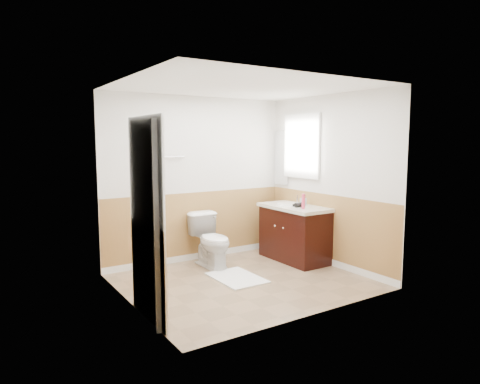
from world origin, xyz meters
TOP-DOWN VIEW (x-y plane):
  - floor at (0.00, 0.00)m, footprint 3.00×3.00m
  - ceiling at (0.00, 0.00)m, footprint 3.00×3.00m
  - wall_back at (0.00, 1.30)m, footprint 3.00×0.00m
  - wall_front at (0.00, -1.30)m, footprint 3.00×0.00m
  - wall_left at (-1.50, 0.00)m, footprint 0.00×3.00m
  - wall_right at (1.50, 0.00)m, footprint 0.00×3.00m
  - wainscot_back at (0.00, 1.29)m, footprint 3.00×0.00m
  - wainscot_front at (0.00, -1.29)m, footprint 3.00×0.00m
  - wainscot_left at (-1.49, 0.00)m, footprint 0.00×2.60m
  - wainscot_right at (1.49, 0.00)m, footprint 0.00×2.60m
  - toilet at (-0.02, 0.82)m, footprint 0.43×0.76m
  - bath_mat at (-0.02, 0.15)m, footprint 0.55×0.80m
  - vanity_cabinet at (1.21, 0.43)m, footprint 0.55×1.10m
  - vanity_knob_left at (0.91, 0.33)m, footprint 0.03×0.03m
  - vanity_knob_right at (0.91, 0.53)m, footprint 0.03×0.03m
  - countertop at (1.20, 0.43)m, footprint 0.60×1.15m
  - sink_basin at (1.21, 0.58)m, footprint 0.36×0.36m
  - faucet at (1.39, 0.58)m, footprint 0.02×0.02m
  - lotion_bottle at (1.11, 0.12)m, footprint 0.05×0.05m
  - soap_dispenser at (1.33, 0.37)m, footprint 0.08×0.08m
  - hair_dryer_body at (1.16, 0.27)m, footprint 0.14×0.07m
  - hair_dryer_handle at (1.13, 0.36)m, footprint 0.03×0.03m
  - mirror_panel at (1.48, 1.10)m, footprint 0.02×0.35m
  - window_frame at (1.47, 0.59)m, footprint 0.04×0.80m
  - window_glass at (1.49, 0.59)m, footprint 0.01×0.70m
  - door at (-1.40, -0.45)m, footprint 0.29×0.78m
  - door_frame at (-1.48, -0.45)m, footprint 0.02×0.92m
  - door_knob at (-1.34, -0.12)m, footprint 0.06×0.06m
  - towel_bar at (-0.55, 1.25)m, footprint 0.62×0.02m
  - tp_holder_bar at (-0.10, 1.23)m, footprint 0.14×0.02m
  - tp_roll at (-0.10, 1.23)m, footprint 0.10×0.11m
  - tp_sheet at (-0.10, 1.23)m, footprint 0.10×0.01m

SIDE VIEW (x-z plane):
  - floor at x=0.00m, z-range 0.00..0.00m
  - bath_mat at x=-0.02m, z-range 0.00..0.02m
  - toilet at x=-0.02m, z-range 0.00..0.77m
  - vanity_cabinet at x=1.21m, z-range 0.00..0.80m
  - wainscot_back at x=0.00m, z-range -1.00..2.00m
  - wainscot_front at x=0.00m, z-range -1.00..2.00m
  - wainscot_left at x=-1.49m, z-range -0.80..1.80m
  - wainscot_right at x=1.49m, z-range -0.80..1.80m
  - vanity_knob_left at x=0.91m, z-range 0.53..0.57m
  - vanity_knob_right at x=0.91m, z-range 0.53..0.57m
  - tp_sheet at x=-0.10m, z-range 0.51..0.67m
  - tp_holder_bar at x=-0.10m, z-range 0.69..0.71m
  - tp_roll at x=-0.10m, z-range 0.64..0.76m
  - countertop at x=1.20m, z-range 0.80..0.85m
  - hair_dryer_handle at x=1.13m, z-range 0.82..0.89m
  - sink_basin at x=1.21m, z-range 0.85..0.87m
  - hair_dryer_body at x=1.16m, z-range 0.85..0.92m
  - faucet at x=1.39m, z-range 0.85..0.99m
  - soap_dispenser at x=1.33m, z-range 0.85..1.02m
  - door_knob at x=-1.34m, z-range 0.92..0.98m
  - lotion_bottle at x=1.11m, z-range 0.85..1.07m
  - door at x=-1.40m, z-range 0.00..2.04m
  - door_frame at x=-1.48m, z-range -0.02..2.08m
  - wall_back at x=0.00m, z-range -0.25..2.75m
  - wall_front at x=0.00m, z-range -0.25..2.75m
  - wall_left at x=-1.50m, z-range -0.25..2.75m
  - wall_right at x=1.50m, z-range -0.25..2.75m
  - mirror_panel at x=1.48m, z-range 1.10..2.00m
  - towel_bar at x=-0.55m, z-range 1.59..1.61m
  - window_frame at x=1.47m, z-range 1.25..2.25m
  - window_glass at x=1.49m, z-range 1.30..2.20m
  - ceiling at x=0.00m, z-range 2.50..2.50m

